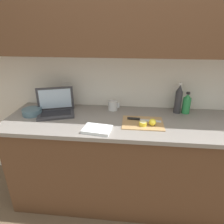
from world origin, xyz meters
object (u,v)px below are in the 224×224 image
object	(u,v)px
lemon_whole_beside	(152,122)
bottle_green_soda	(187,104)
laptop	(56,108)
bottle_oil_tall	(178,99)
bowl_white	(32,112)
lemon_half_cut	(143,124)
measuring_cup	(113,105)
cutting_board	(143,123)
knife	(138,119)

from	to	relation	value
lemon_whole_beside	bottle_green_soda	world-z (taller)	bottle_green_soda
bottle_green_soda	lemon_whole_beside	bearing A→B (deg)	-137.32
laptop	lemon_whole_beside	distance (m)	0.90
bottle_oil_tall	bowl_white	distance (m)	1.37
bottle_green_soda	lemon_half_cut	bearing A→B (deg)	-142.37
bottle_green_soda	measuring_cup	bearing A→B (deg)	179.40
laptop	cutting_board	world-z (taller)	laptop
lemon_whole_beside	bowl_white	distance (m)	1.11
bowl_white	knife	bearing A→B (deg)	-1.85
measuring_cup	bowl_white	size ratio (longest dim) A/B	0.63
cutting_board	knife	xyz separation A→B (m)	(-0.04, 0.05, 0.01)
lemon_whole_beside	measuring_cup	xyz separation A→B (m)	(-0.36, 0.32, 0.01)
laptop	bottle_green_soda	bearing A→B (deg)	-11.60
bottle_green_soda	measuring_cup	xyz separation A→B (m)	(-0.69, 0.01, -0.05)
lemon_whole_beside	lemon_half_cut	bearing A→B (deg)	-173.71
lemon_half_cut	bottle_oil_tall	world-z (taller)	bottle_oil_tall
bottle_green_soda	cutting_board	bearing A→B (deg)	-147.21
measuring_cup	bowl_white	xyz separation A→B (m)	(-0.74, -0.19, -0.02)
measuring_cup	lemon_whole_beside	bearing A→B (deg)	-41.58
knife	bowl_white	distance (m)	0.98
lemon_whole_beside	bottle_oil_tall	xyz separation A→B (m)	(0.26, 0.31, 0.10)
bottle_green_soda	bottle_oil_tall	distance (m)	0.09
bottle_green_soda	bottle_oil_tall	world-z (taller)	bottle_oil_tall
knife	bottle_green_soda	distance (m)	0.51
laptop	bottle_green_soda	xyz separation A→B (m)	(1.22, 0.13, 0.04)
cutting_board	bottle_oil_tall	world-z (taller)	bottle_oil_tall
lemon_half_cut	measuring_cup	bearing A→B (deg)	130.76
lemon_half_cut	bottle_oil_tall	distance (m)	0.47
laptop	bottle_oil_tall	bearing A→B (deg)	-11.16
lemon_whole_beside	bowl_white	world-z (taller)	lemon_whole_beside
laptop	lemon_half_cut	xyz separation A→B (m)	(0.81, -0.18, -0.03)
lemon_whole_beside	bowl_white	bearing A→B (deg)	173.58
bottle_oil_tall	lemon_half_cut	bearing A→B (deg)	-136.28
laptop	knife	distance (m)	0.78
bottle_oil_tall	measuring_cup	bearing A→B (deg)	179.32
cutting_board	bowl_white	world-z (taller)	bowl_white
lemon_half_cut	bottle_green_soda	size ratio (longest dim) A/B	0.31
measuring_cup	knife	bearing A→B (deg)	-42.83
bottle_green_soda	bottle_oil_tall	size ratio (longest dim) A/B	0.71
knife	lemon_half_cut	world-z (taller)	lemon_half_cut
knife	measuring_cup	distance (m)	0.33
cutting_board	knife	distance (m)	0.06
lemon_half_cut	cutting_board	bearing A→B (deg)	89.24
knife	bottle_oil_tall	world-z (taller)	bottle_oil_tall
measuring_cup	lemon_half_cut	bearing A→B (deg)	-49.24
lemon_whole_beside	bottle_oil_tall	bearing A→B (deg)	50.43
cutting_board	bowl_white	xyz separation A→B (m)	(-1.02, 0.08, 0.02)
cutting_board	lemon_whole_beside	xyz separation A→B (m)	(0.08, -0.04, 0.03)
lemon_whole_beside	measuring_cup	distance (m)	0.48
laptop	bottle_oil_tall	size ratio (longest dim) A/B	1.31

